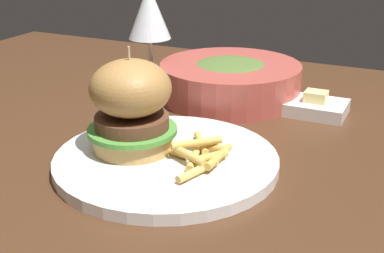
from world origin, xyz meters
TOP-DOWN VIEW (x-y plane):
  - dining_table at (0.00, 0.00)m, footprint 1.47×0.85m
  - main_plate at (-0.06, -0.12)m, footprint 0.27×0.27m
  - burger_sandwich at (-0.10, -0.12)m, footprint 0.11×0.11m
  - fries_pile at (-0.02, -0.12)m, footprint 0.09×0.13m
  - wine_glass at (-0.21, 0.12)m, footprint 0.07×0.07m
  - butter_dish at (0.06, 0.13)m, footprint 0.09×0.07m
  - soup_bowl at (-0.08, 0.15)m, footprint 0.23×0.23m

SIDE VIEW (x-z plane):
  - dining_table at x=0.00m, z-range 0.29..1.03m
  - main_plate at x=-0.06m, z-range 0.74..0.75m
  - butter_dish at x=0.06m, z-range 0.73..0.77m
  - fries_pile at x=-0.02m, z-range 0.75..0.77m
  - soup_bowl at x=-0.08m, z-range 0.74..0.80m
  - burger_sandwich at x=-0.10m, z-range 0.75..0.87m
  - wine_glass at x=-0.21m, z-range 0.78..0.96m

